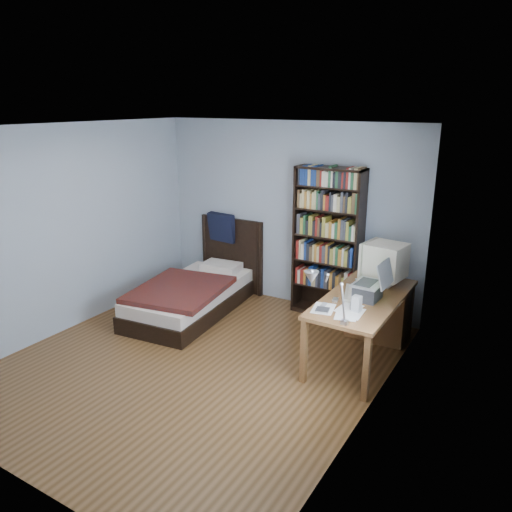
% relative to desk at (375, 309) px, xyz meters
% --- Properties ---
extents(room, '(4.20, 4.24, 2.50)m').
position_rel_desk_xyz_m(room, '(-1.48, -1.47, 0.84)').
color(room, '#523418').
rests_on(room, ground).
extents(desk, '(0.75, 1.63, 0.73)m').
position_rel_desk_xyz_m(desk, '(0.00, 0.00, 0.00)').
color(desk, brown).
rests_on(desk, floor).
extents(crt_monitor, '(0.48, 0.44, 0.49)m').
position_rel_desk_xyz_m(crt_monitor, '(0.05, 0.03, 0.59)').
color(crt_monitor, beige).
rests_on(crt_monitor, desk).
extents(laptop, '(0.36, 0.37, 0.44)m').
position_rel_desk_xyz_m(laptop, '(0.07, -0.50, 0.43)').
color(laptop, '#2D2D30').
rests_on(laptop, desk).
extents(desk_lamp, '(0.25, 0.54, 0.64)m').
position_rel_desk_xyz_m(desk_lamp, '(-0.05, -1.59, 0.83)').
color(desk_lamp, '#99999E').
rests_on(desk_lamp, desk).
extents(keyboard, '(0.33, 0.51, 0.05)m').
position_rel_desk_xyz_m(keyboard, '(-0.11, -0.46, 0.33)').
color(keyboard, '#B8B099').
rests_on(keyboard, desk).
extents(speaker, '(0.09, 0.09, 0.16)m').
position_rel_desk_xyz_m(speaker, '(0.07, -0.86, 0.39)').
color(speaker, gray).
rests_on(speaker, desk).
extents(soda_can, '(0.06, 0.06, 0.11)m').
position_rel_desk_xyz_m(soda_can, '(-0.15, -0.24, 0.37)').
color(soda_can, '#083D19').
rests_on(soda_can, desk).
extents(mouse, '(0.07, 0.12, 0.04)m').
position_rel_desk_xyz_m(mouse, '(-0.02, -0.16, 0.33)').
color(mouse, silver).
rests_on(mouse, desk).
extents(phone_silver, '(0.08, 0.12, 0.02)m').
position_rel_desk_xyz_m(phone_silver, '(-0.22, -0.71, 0.32)').
color(phone_silver, silver).
rests_on(phone_silver, desk).
extents(phone_grey, '(0.06, 0.10, 0.02)m').
position_rel_desk_xyz_m(phone_grey, '(-0.27, -0.90, 0.32)').
color(phone_grey, gray).
rests_on(phone_grey, desk).
extents(external_drive, '(0.15, 0.15, 0.03)m').
position_rel_desk_xyz_m(external_drive, '(-0.22, -1.05, 0.33)').
color(external_drive, gray).
rests_on(external_drive, desk).
extents(bookshelf, '(0.88, 0.30, 1.96)m').
position_rel_desk_xyz_m(bookshelf, '(-0.83, 0.47, 0.57)').
color(bookshelf, black).
rests_on(bookshelf, floor).
extents(bed, '(1.25, 2.11, 1.16)m').
position_rel_desk_xyz_m(bed, '(-2.40, -0.33, -0.16)').
color(bed, black).
rests_on(bed, floor).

